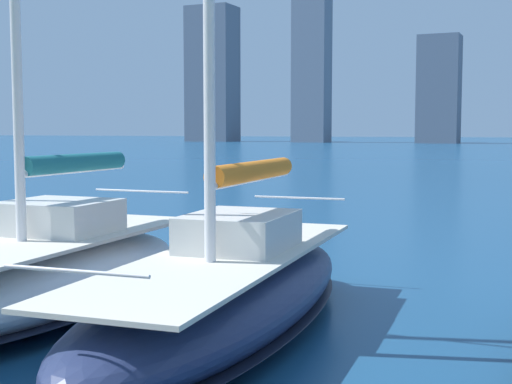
% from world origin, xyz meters
% --- Properties ---
extents(sailboat_orange, '(3.15, 8.77, 10.08)m').
position_xyz_m(sailboat_orange, '(0.66, -6.83, 0.70)').
color(sailboat_orange, navy).
rests_on(sailboat_orange, ground).
extents(sailboat_teal, '(3.28, 7.31, 11.32)m').
position_xyz_m(sailboat_teal, '(3.98, -6.69, 0.75)').
color(sailboat_teal, silver).
rests_on(sailboat_teal, ground).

